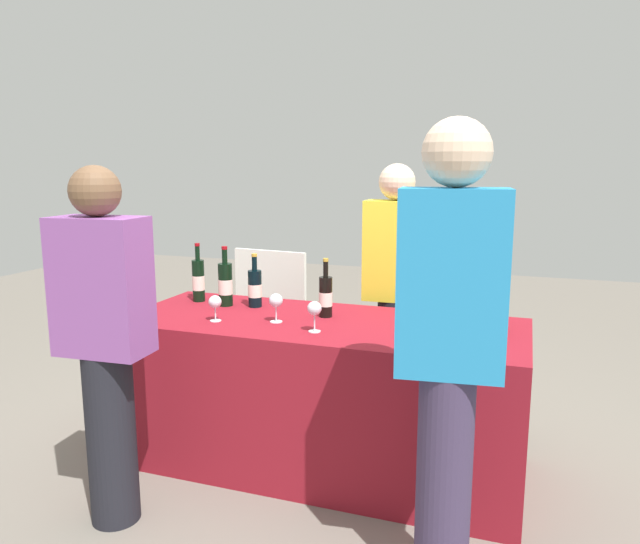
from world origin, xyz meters
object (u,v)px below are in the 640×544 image
object	(u,v)px
guest_0	(105,336)
wine_glass_2	(314,310)
wine_bottle_1	(225,284)
wine_glass_1	(276,301)
wine_bottle_5	(483,302)
wine_glass_3	(414,317)
wine_bottle_0	(198,280)
wine_bottle_2	(255,288)
wine_bottle_4	(432,298)
ice_bucket	(476,317)
server_pouring	(395,286)
menu_board	(270,315)
wine_bottle_3	(326,296)
wine_glass_0	(215,303)
guest_1	(449,344)

from	to	relation	value
guest_0	wine_glass_2	bearing A→B (deg)	35.10
wine_bottle_1	wine_glass_1	size ratio (longest dim) A/B	2.29
wine_glass_1	guest_0	distance (m)	0.84
wine_bottle_5	wine_glass_2	bearing A→B (deg)	-153.39
wine_bottle_5	wine_glass_2	xyz separation A→B (m)	(-0.74, -0.37, -0.01)
wine_bottle_5	wine_glass_3	bearing A→B (deg)	-129.79
guest_0	wine_bottle_0	bearing A→B (deg)	93.89
wine_bottle_2	wine_bottle_4	bearing A→B (deg)	0.60
ice_bucket	server_pouring	xyz separation A→B (m)	(-0.51, 0.61, -0.00)
wine_bottle_0	wine_glass_1	distance (m)	0.67
server_pouring	guest_0	xyz separation A→B (m)	(-0.93, -1.38, -0.01)
guest_0	menu_board	xyz separation A→B (m)	(-0.08, 1.87, -0.36)
wine_bottle_1	wine_bottle_3	xyz separation A→B (m)	(0.61, -0.05, -0.01)
wine_bottle_0	wine_bottle_5	world-z (taller)	wine_bottle_0
wine_bottle_3	wine_glass_2	world-z (taller)	wine_bottle_3
wine_bottle_5	server_pouring	world-z (taller)	server_pouring
wine_bottle_2	menu_board	size ratio (longest dim) A/B	0.31
wine_bottle_3	ice_bucket	xyz separation A→B (m)	(0.76, -0.10, -0.02)
wine_glass_0	ice_bucket	xyz separation A→B (m)	(1.26, 0.17, -0.01)
menu_board	wine_glass_3	bearing A→B (deg)	-37.99
server_pouring	wine_bottle_4	bearing A→B (deg)	120.90
wine_glass_3	menu_board	size ratio (longest dim) A/B	0.15
wine_bottle_3	server_pouring	size ratio (longest dim) A/B	0.20
wine_bottle_3	wine_glass_0	distance (m)	0.56
wine_glass_2	menu_board	size ratio (longest dim) A/B	0.16
wine_bottle_1	wine_glass_0	xyz separation A→B (m)	(0.11, -0.32, -0.03)
menu_board	wine_bottle_1	bearing A→B (deg)	-73.94
wine_glass_0	wine_bottle_5	bearing A→B (deg)	15.38
wine_glass_0	wine_bottle_2	bearing A→B (deg)	81.21
wine_bottle_5	server_pouring	size ratio (longest dim) A/B	0.21
wine_bottle_1	wine_bottle_4	xyz separation A→B (m)	(1.14, 0.04, -0.00)
server_pouring	guest_0	bearing A→B (deg)	53.55
wine_bottle_1	wine_bottle_5	world-z (taller)	wine_bottle_1
ice_bucket	wine_bottle_2	bearing A→B (deg)	171.60
wine_glass_2	wine_glass_1	bearing A→B (deg)	156.92
wine_glass_1	wine_glass_3	xyz separation A→B (m)	(0.70, -0.06, -0.01)
wine_glass_2	guest_0	bearing A→B (deg)	-141.53
wine_glass_2	guest_0	distance (m)	0.93
wine_bottle_2	wine_bottle_3	world-z (taller)	wine_bottle_3
wine_bottle_4	server_pouring	xyz separation A→B (m)	(-0.28, 0.43, -0.04)
wine_glass_1	wine_glass_3	world-z (taller)	wine_glass_1
wine_bottle_5	wine_glass_3	distance (m)	0.43
wine_bottle_0	guest_1	size ratio (longest dim) A/B	0.20
wine_bottle_2	wine_bottle_5	xyz separation A→B (m)	(1.22, 0.00, 0.01)
wine_bottle_5	guest_0	size ratio (longest dim) A/B	0.21
wine_bottle_3	server_pouring	xyz separation A→B (m)	(0.25, 0.52, -0.03)
wine_bottle_4	guest_1	world-z (taller)	guest_1
guest_1	wine_glass_3	bearing A→B (deg)	103.94
wine_bottle_0	wine_bottle_5	distance (m)	1.59
wine_bottle_4	wine_glass_2	xyz separation A→B (m)	(-0.49, -0.38, -0.01)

